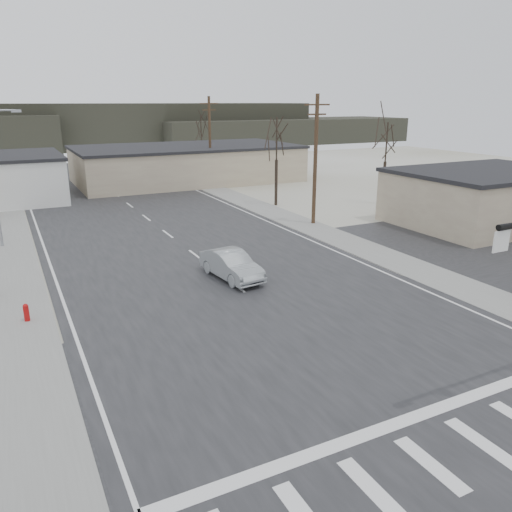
{
  "coord_description": "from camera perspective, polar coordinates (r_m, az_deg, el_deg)",
  "views": [
    {
      "loc": [
        -10.29,
        -14.87,
        9.45
      ],
      "look_at": [
        -0.35,
        4.79,
        2.6
      ],
      "focal_mm": 35.0,
      "sensor_mm": 36.0,
      "label": 1
    }
  ],
  "objects": [
    {
      "name": "building_lot",
      "position": [
        44.17,
        24.88,
        6.18
      ],
      "size": [
        14.3,
        10.3,
        4.3
      ],
      "color": "#B5A98A",
      "rests_on": "ground"
    },
    {
      "name": "cross_road",
      "position": [
        20.39,
        7.08,
        -10.42
      ],
      "size": [
        90.0,
        10.0,
        0.04
      ],
      "primitive_type": "cube",
      "color": "black",
      "rests_on": "ground"
    },
    {
      "name": "car_far_b",
      "position": [
        72.67,
        -21.85,
        9.21
      ],
      "size": [
        3.16,
        4.64,
        1.47
      ],
      "primitive_type": "imported",
      "rotation": [
        0.0,
        0.0,
        -0.37
      ],
      "color": "black",
      "rests_on": "main_road"
    },
    {
      "name": "hill_center",
      "position": [
        113.82,
        -14.42,
        14.27
      ],
      "size": [
        80.0,
        18.0,
        9.0
      ],
      "primitive_type": "cube",
      "color": "#333026",
      "rests_on": "ground"
    },
    {
      "name": "ground",
      "position": [
        20.4,
        7.08,
        -10.47
      ],
      "size": [
        140.0,
        140.0,
        0.0
      ],
      "primitive_type": "plane",
      "color": "silver",
      "rests_on": "ground"
    },
    {
      "name": "tree_lot",
      "position": [
        49.16,
        14.68,
        12.22
      ],
      "size": [
        3.52,
        3.52,
        7.84
      ],
      "color": "#30241D",
      "rests_on": "ground"
    },
    {
      "name": "sedan_crossing",
      "position": [
        27.56,
        -2.84,
        -1.01
      ],
      "size": [
        2.18,
        4.83,
        1.54
      ],
      "primitive_type": "imported",
      "rotation": [
        0.0,
        0.0,
        0.12
      ],
      "color": "gray",
      "rests_on": "main_road"
    },
    {
      "name": "tree_right_far",
      "position": [
        71.59,
        -6.29,
        14.08
      ],
      "size": [
        3.52,
        3.52,
        7.84
      ],
      "color": "#30241D",
      "rests_on": "ground"
    },
    {
      "name": "sidewalk_right",
      "position": [
        41.72,
        4.01,
        4.19
      ],
      "size": [
        3.0,
        90.0,
        0.06
      ],
      "primitive_type": "cube",
      "color": "gray",
      "rests_on": "ground"
    },
    {
      "name": "sidewalk_left",
      "position": [
        36.12,
        -26.32,
        0.32
      ],
      "size": [
        3.0,
        90.0,
        0.06
      ],
      "primitive_type": "cube",
      "color": "gray",
      "rests_on": "ground"
    },
    {
      "name": "hill_right",
      "position": [
        121.15,
        3.16,
        14.09
      ],
      "size": [
        60.0,
        18.0,
        5.5
      ],
      "primitive_type": "cube",
      "color": "#333026",
      "rests_on": "ground"
    },
    {
      "name": "building_right_far",
      "position": [
        62.69,
        -7.89,
        10.44
      ],
      "size": [
        26.3,
        14.3,
        4.3
      ],
      "color": "#B5A98A",
      "rests_on": "ground"
    },
    {
      "name": "upole_right_a",
      "position": [
        39.66,
        6.8,
        11.04
      ],
      "size": [
        2.2,
        0.3,
        10.0
      ],
      "color": "#422A1E",
      "rests_on": "ground"
    },
    {
      "name": "upole_right_b",
      "position": [
        59.18,
        -5.29,
        13.12
      ],
      "size": [
        2.2,
        0.3,
        10.0
      ],
      "color": "#422A1E",
      "rests_on": "ground"
    },
    {
      "name": "tree_right_mid",
      "position": [
        46.92,
        2.37,
        12.96
      ],
      "size": [
        3.74,
        3.74,
        8.33
      ],
      "color": "#30241D",
      "rests_on": "ground"
    },
    {
      "name": "main_road",
      "position": [
        32.97,
        -7.49,
        0.51
      ],
      "size": [
        18.0,
        110.0,
        0.05
      ],
      "primitive_type": "cube",
      "color": "black",
      "rests_on": "ground"
    },
    {
      "name": "car_far_a",
      "position": [
        58.3,
        -14.11,
        8.2
      ],
      "size": [
        2.7,
        5.17,
        1.43
      ],
      "primitive_type": "imported",
      "rotation": [
        0.0,
        0.0,
        3.29
      ],
      "color": "black",
      "rests_on": "main_road"
    },
    {
      "name": "fire_hydrant",
      "position": [
        24.57,
        -24.77,
        -5.89
      ],
      "size": [
        0.24,
        0.24,
        0.87
      ],
      "color": "#A50C0C",
      "rests_on": "ground"
    }
  ]
}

